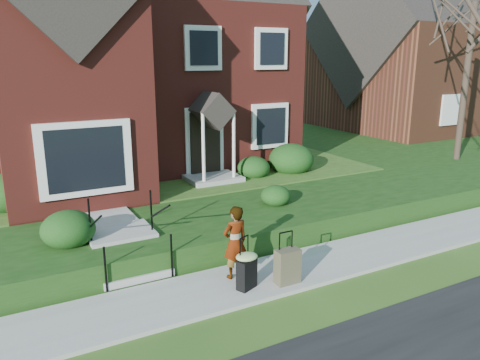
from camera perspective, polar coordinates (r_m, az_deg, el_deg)
ground at (r=9.77m, az=4.04°, el=-11.71°), size 120.00×120.00×0.00m
sidewalk at (r=9.75m, az=4.04°, el=-11.50°), size 60.00×1.60×0.08m
terrace at (r=20.63m, az=-2.77°, el=3.45°), size 44.00×20.00×0.60m
walkway at (r=13.09m, az=-17.37°, el=-2.42°), size 1.20×6.00×0.06m
main_house at (r=17.57m, az=-14.09°, el=17.35°), size 10.40×10.20×9.40m
neighbour_house at (r=27.71m, az=20.89°, el=15.73°), size 9.40×8.00×9.20m
front_steps at (r=10.23m, az=-13.73°, el=-7.94°), size 1.40×2.02×1.50m
foundation_shrubs at (r=13.47m, az=-7.94°, el=0.50°), size 10.04×4.43×1.06m
woman at (r=9.27m, az=-0.59°, el=-7.58°), size 0.57×0.40×1.49m
suitcase_black at (r=8.97m, az=0.82°, el=-10.75°), size 0.53×0.49×1.04m
suitcase_olive at (r=9.25m, az=5.80°, el=-10.41°), size 0.48×0.27×1.04m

